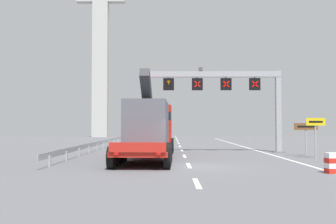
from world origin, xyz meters
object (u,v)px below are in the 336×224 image
object	(u,v)px
overhead_lane_gantry	(229,87)
exit_sign_yellow	(316,129)
heavy_haul_truck_red	(151,127)
tourist_info_sign_brown	(306,131)
bridge_pylon_distant	(101,23)

from	to	relation	value
overhead_lane_gantry	exit_sign_yellow	size ratio (longest dim) A/B	4.32
heavy_haul_truck_red	exit_sign_yellow	world-z (taller)	heavy_haul_truck_red
exit_sign_yellow	tourist_info_sign_brown	world-z (taller)	exit_sign_yellow
overhead_lane_gantry	tourist_info_sign_brown	bearing A→B (deg)	-40.47
heavy_haul_truck_red	exit_sign_yellow	size ratio (longest dim) A/B	5.47
exit_sign_yellow	heavy_haul_truck_red	bearing A→B (deg)	173.82
overhead_lane_gantry	bridge_pylon_distant	distance (m)	47.66
overhead_lane_gantry	bridge_pylon_distant	world-z (taller)	bridge_pylon_distant
heavy_haul_truck_red	tourist_info_sign_brown	world-z (taller)	heavy_haul_truck_red
overhead_lane_gantry	heavy_haul_truck_red	size ratio (longest dim) A/B	0.79
exit_sign_yellow	bridge_pylon_distant	bearing A→B (deg)	115.21
exit_sign_yellow	overhead_lane_gantry	bearing A→B (deg)	128.40
heavy_haul_truck_red	tourist_info_sign_brown	xyz separation A→B (m)	(10.62, 0.72, -0.25)
overhead_lane_gantry	bridge_pylon_distant	bearing A→B (deg)	113.04
heavy_haul_truck_red	bridge_pylon_distant	xyz separation A→B (m)	(-11.61, 46.02, 19.10)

